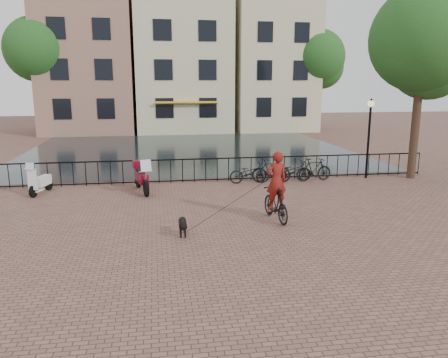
{
  "coord_description": "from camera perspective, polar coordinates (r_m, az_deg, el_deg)",
  "views": [
    {
      "loc": [
        -2.13,
        -10.34,
        4.18
      ],
      "look_at": [
        0.0,
        3.0,
        1.2
      ],
      "focal_mm": 35.0,
      "sensor_mm": 36.0,
      "label": 1
    }
  ],
  "objects": [
    {
      "name": "motorcycle",
      "position": [
        17.27,
        -10.73,
        0.67
      ],
      "size": [
        0.92,
        2.08,
        1.44
      ],
      "rotation": [
        0.0,
        0.0,
        0.23
      ],
      "color": "maroon",
      "rests_on": "ground"
    },
    {
      "name": "tree_near_right",
      "position": [
        21.04,
        24.6,
        16.26
      ],
      "size": [
        4.48,
        4.48,
        8.24
      ],
      "color": "black",
      "rests_on": "ground"
    },
    {
      "name": "tree_far_left",
      "position": [
        38.46,
        -23.24,
        15.27
      ],
      "size": [
        5.04,
        5.04,
        9.27
      ],
      "color": "black",
      "rests_on": "ground"
    },
    {
      "name": "lamp_post",
      "position": [
        20.3,
        18.47,
        6.71
      ],
      "size": [
        0.3,
        0.3,
        3.45
      ],
      "color": "black",
      "rests_on": "ground"
    },
    {
      "name": "parked_bike_1",
      "position": [
        18.76,
        6.19,
        1.06
      ],
      "size": [
        1.72,
        0.74,
        1.0
      ],
      "primitive_type": "imported",
      "rotation": [
        0.0,
        0.0,
        1.4
      ],
      "color": "black",
      "rests_on": "ground"
    },
    {
      "name": "railing",
      "position": [
        18.82,
        -2.4,
        1.17
      ],
      "size": [
        20.0,
        0.05,
        1.02
      ],
      "color": "black",
      "rests_on": "ground"
    },
    {
      "name": "parked_bike_0",
      "position": [
        18.54,
        3.35,
        0.82
      ],
      "size": [
        1.72,
        0.6,
        0.9
      ],
      "primitive_type": "imported",
      "rotation": [
        0.0,
        0.0,
        1.57
      ],
      "color": "black",
      "rests_on": "ground"
    },
    {
      "name": "ground",
      "position": [
        11.35,
        2.42,
        -9.18
      ],
      "size": [
        100.0,
        100.0,
        0.0
      ],
      "primitive_type": "plane",
      "color": "brown",
      "rests_on": "ground"
    },
    {
      "name": "tree_far_right",
      "position": [
        39.98,
        12.08,
        15.29
      ],
      "size": [
        4.76,
        4.76,
        8.76
      ],
      "color": "black",
      "rests_on": "ground"
    },
    {
      "name": "cyclist",
      "position": [
        13.47,
        6.81,
        -1.48
      ],
      "size": [
        0.86,
        1.9,
        2.53
      ],
      "rotation": [
        0.0,
        0.0,
        3.28
      ],
      "color": "black",
      "rests_on": "ground"
    },
    {
      "name": "parked_bike_2",
      "position": [
        19.04,
        8.95,
        0.99
      ],
      "size": [
        1.76,
        0.74,
        0.9
      ],
      "primitive_type": "imported",
      "rotation": [
        0.0,
        0.0,
        1.65
      ],
      "color": "black",
      "rests_on": "ground"
    },
    {
      "name": "parked_bike_3",
      "position": [
        19.34,
        11.63,
        1.21
      ],
      "size": [
        1.71,
        0.7,
        1.0
      ],
      "primitive_type": "imported",
      "rotation": [
        0.0,
        0.0,
        1.71
      ],
      "color": "black",
      "rests_on": "ground"
    },
    {
      "name": "scooter",
      "position": [
        18.15,
        -22.87,
        0.31
      ],
      "size": [
        0.8,
        1.51,
        1.35
      ],
      "rotation": [
        0.0,
        0.0,
        -0.28
      ],
      "color": "white",
      "rests_on": "ground"
    },
    {
      "name": "canal_house_mid",
      "position": [
        40.46,
        -5.51,
        14.82
      ],
      "size": [
        8.0,
        9.5,
        11.8
      ],
      "color": "#C3BE93",
      "rests_on": "ground"
    },
    {
      "name": "canal_house_right",
      "position": [
        41.79,
        5.92,
        15.76
      ],
      "size": [
        7.0,
        9.0,
        13.3
      ],
      "color": "beige",
      "rests_on": "ground"
    },
    {
      "name": "canal_water",
      "position": [
        28.03,
        -4.62,
        3.82
      ],
      "size": [
        20.0,
        20.0,
        0.0
      ],
      "primitive_type": "plane",
      "color": "black",
      "rests_on": "ground"
    },
    {
      "name": "dog",
      "position": [
        12.29,
        -5.41,
        -6.14
      ],
      "size": [
        0.29,
        0.83,
        0.55
      ],
      "rotation": [
        0.0,
        0.0,
        -0.02
      ],
      "color": "black",
      "rests_on": "ground"
    },
    {
      "name": "canal_house_left",
      "position": [
        40.75,
        -17.23,
        15.03
      ],
      "size": [
        7.5,
        9.0,
        12.8
      ],
      "color": "#986758",
      "rests_on": "ground"
    }
  ]
}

